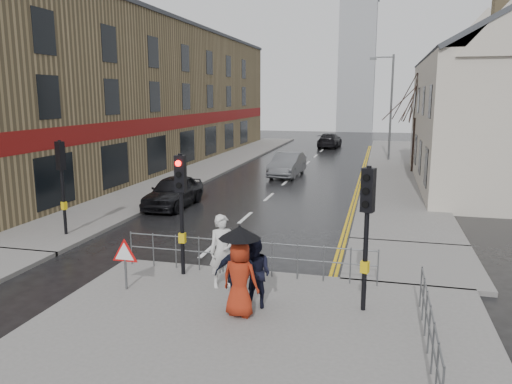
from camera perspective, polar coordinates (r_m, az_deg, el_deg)
The scene contains 24 objects.
ground at distance 14.30m, azimuth -9.35°, elevation -9.94°, with size 120.00×120.00×0.00m, color black.
near_pavement at distance 10.34m, azimuth -1.39°, elevation -17.93°, with size 10.00×9.00×0.14m, color #605E5B.
left_pavement at distance 37.52m, azimuth -4.52°, elevation 3.27°, with size 4.00×44.00×0.14m, color #605E5B.
right_pavement at distance 37.56m, azimuth 15.69°, elevation 2.91°, with size 4.00×40.00×0.14m, color #605E5B.
pavement_bridge_right at distance 16.05m, azimuth 17.37°, elevation -7.70°, with size 4.00×4.20×0.14m, color #605E5B.
building_left_terrace at distance 38.41m, azimuth -13.05°, elevation 10.58°, with size 8.00×42.00×10.00m, color #8D7851.
building_right_cream at distance 30.92m, azimuth 26.80°, elevation 9.27°, with size 9.00×16.40×10.10m.
church_tower at distance 74.43m, azimuth 11.47°, elevation 13.78°, with size 5.00×5.00×18.00m, color #93969B.
traffic_signal_near_left at distance 13.73m, azimuth -8.57°, elevation -0.12°, with size 0.28×0.27×3.40m.
traffic_signal_near_right at distance 11.51m, azimuth 12.58°, elevation -2.40°, with size 0.34×0.33×3.40m.
traffic_signal_far_left at distance 18.93m, azimuth -21.34°, elevation 2.29°, with size 0.34×0.33×3.40m.
guard_railing_front at distance 13.94m, azimuth -1.04°, elevation -6.61°, with size 7.14×0.04×1.00m.
guard_railing_side at distance 10.42m, azimuth 19.25°, elevation -13.60°, with size 0.04×4.54×1.00m.
warning_sign at distance 13.28m, azimuth -14.77°, elevation -7.05°, with size 0.80×0.07×1.35m.
street_lamp at distance 40.22m, azimuth 14.96°, elevation 10.08°, with size 1.83×0.25×8.00m.
tree_near at distance 34.28m, azimuth 17.94°, elevation 10.56°, with size 2.40×2.40×6.58m.
tree_far at distance 42.30m, azimuth 17.91°, elevation 9.57°, with size 2.40×2.40×5.64m.
pedestrian_a at distance 13.05m, azimuth -3.84°, elevation -6.75°, with size 0.70×0.46×1.93m, color silver.
pedestrian_b at distance 11.86m, azimuth -0.04°, elevation -9.25°, with size 0.81×0.63×1.66m, color black.
pedestrian_with_umbrella at distance 11.29m, azimuth -1.86°, elevation -8.68°, with size 0.96×0.96×2.10m.
pedestrian_d at distance 11.61m, azimuth -2.24°, elevation -9.47°, with size 1.02×0.43×1.75m, color black.
car_parked at distance 23.30m, azimuth -9.43°, elevation 0.05°, with size 1.69×4.20×1.43m, color black.
car_mid at distance 31.86m, azimuth 3.60°, elevation 3.15°, with size 1.58×4.53×1.49m, color #4F5155.
car_far at distance 50.13m, azimuth 8.41°, elevation 5.86°, with size 2.01×4.94×1.43m, color black.
Camera 1 is at (5.45, -12.22, 5.07)m, focal length 35.00 mm.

